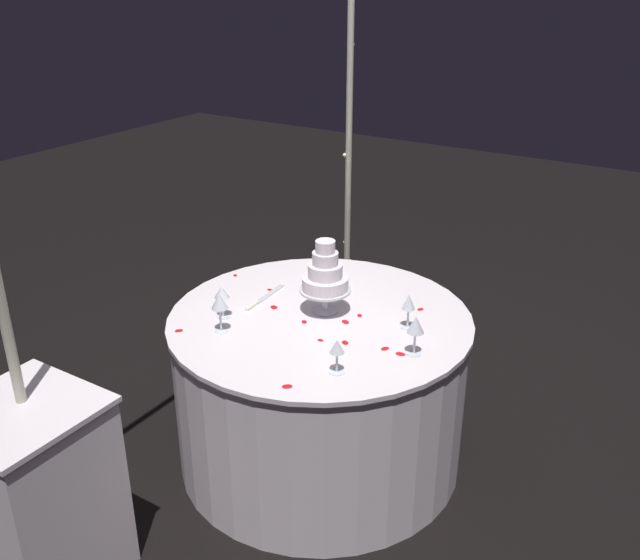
{
  "coord_description": "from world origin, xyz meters",
  "views": [
    {
      "loc": [
        -2.25,
        -1.42,
        2.09
      ],
      "look_at": [
        0.0,
        0.0,
        0.89
      ],
      "focal_mm": 39.48,
      "sensor_mm": 36.0,
      "label": 1
    }
  ],
  "objects_px": {
    "main_table": "(320,388)",
    "wine_glass_1": "(416,326)",
    "wine_glass_2": "(409,304)",
    "wine_glass_0": "(220,303)",
    "wine_glass_5": "(320,254)",
    "cake_knife": "(263,299)",
    "side_table": "(38,496)",
    "decorative_arch": "(218,142)",
    "tiered_cake": "(325,276)",
    "wine_glass_4": "(337,349)",
    "wine_glass_3": "(222,294)"
  },
  "relations": [
    {
      "from": "cake_knife",
      "to": "tiered_cake",
      "type": "bearing_deg",
      "value": -80.47
    },
    {
      "from": "decorative_arch",
      "to": "cake_knife",
      "type": "xyz_separation_m",
      "value": [
        0.0,
        -0.2,
        -0.68
      ]
    },
    {
      "from": "wine_glass_1",
      "to": "wine_glass_5",
      "type": "distance_m",
      "value": 0.78
    },
    {
      "from": "wine_glass_0",
      "to": "cake_knife",
      "type": "height_order",
      "value": "wine_glass_0"
    },
    {
      "from": "decorative_arch",
      "to": "wine_glass_3",
      "type": "height_order",
      "value": "decorative_arch"
    },
    {
      "from": "wine_glass_2",
      "to": "wine_glass_5",
      "type": "distance_m",
      "value": 0.6
    },
    {
      "from": "decorative_arch",
      "to": "main_table",
      "type": "distance_m",
      "value": 1.16
    },
    {
      "from": "main_table",
      "to": "wine_glass_2",
      "type": "distance_m",
      "value": 0.6
    },
    {
      "from": "tiered_cake",
      "to": "wine_glass_4",
      "type": "bearing_deg",
      "value": -143.21
    },
    {
      "from": "decorative_arch",
      "to": "cake_knife",
      "type": "bearing_deg",
      "value": -89.12
    },
    {
      "from": "wine_glass_3",
      "to": "cake_knife",
      "type": "relative_size",
      "value": 0.48
    },
    {
      "from": "main_table",
      "to": "wine_glass_5",
      "type": "bearing_deg",
      "value": 32.38
    },
    {
      "from": "main_table",
      "to": "decorative_arch",
      "type": "bearing_deg",
      "value": 90.13
    },
    {
      "from": "wine_glass_0",
      "to": "wine_glass_5",
      "type": "xyz_separation_m",
      "value": [
        0.64,
        -0.07,
        0.0
      ]
    },
    {
      "from": "side_table",
      "to": "wine_glass_4",
      "type": "distance_m",
      "value": 1.18
    },
    {
      "from": "tiered_cake",
      "to": "wine_glass_5",
      "type": "relative_size",
      "value": 1.86
    },
    {
      "from": "cake_knife",
      "to": "side_table",
      "type": "bearing_deg",
      "value": 171.57
    },
    {
      "from": "tiered_cake",
      "to": "cake_knife",
      "type": "xyz_separation_m",
      "value": [
        -0.05,
        0.3,
        -0.16
      ]
    },
    {
      "from": "wine_glass_1",
      "to": "cake_knife",
      "type": "distance_m",
      "value": 0.79
    },
    {
      "from": "wine_glass_1",
      "to": "wine_glass_2",
      "type": "xyz_separation_m",
      "value": [
        0.18,
        0.12,
        -0.01
      ]
    },
    {
      "from": "wine_glass_0",
      "to": "wine_glass_1",
      "type": "distance_m",
      "value": 0.79
    },
    {
      "from": "wine_glass_4",
      "to": "cake_knife",
      "type": "height_order",
      "value": "wine_glass_4"
    },
    {
      "from": "main_table",
      "to": "wine_glass_1",
      "type": "xyz_separation_m",
      "value": [
        -0.07,
        -0.47,
        0.48
      ]
    },
    {
      "from": "decorative_arch",
      "to": "cake_knife",
      "type": "height_order",
      "value": "decorative_arch"
    },
    {
      "from": "main_table",
      "to": "wine_glass_3",
      "type": "bearing_deg",
      "value": 122.77
    },
    {
      "from": "cake_knife",
      "to": "wine_glass_5",
      "type": "bearing_deg",
      "value": -17.89
    },
    {
      "from": "decorative_arch",
      "to": "wine_glass_5",
      "type": "distance_m",
      "value": 0.71
    },
    {
      "from": "wine_glass_5",
      "to": "wine_glass_1",
      "type": "bearing_deg",
      "value": -120.09
    },
    {
      "from": "tiered_cake",
      "to": "wine_glass_3",
      "type": "xyz_separation_m",
      "value": [
        -0.27,
        0.34,
        -0.06
      ]
    },
    {
      "from": "wine_glass_0",
      "to": "wine_glass_5",
      "type": "relative_size",
      "value": 0.94
    },
    {
      "from": "side_table",
      "to": "wine_glass_2",
      "type": "relative_size",
      "value": 4.99
    },
    {
      "from": "decorative_arch",
      "to": "wine_glass_3",
      "type": "bearing_deg",
      "value": -144.47
    },
    {
      "from": "side_table",
      "to": "wine_glass_5",
      "type": "xyz_separation_m",
      "value": [
        1.45,
        -0.27,
        0.48
      ]
    },
    {
      "from": "main_table",
      "to": "wine_glass_2",
      "type": "relative_size",
      "value": 8.71
    },
    {
      "from": "side_table",
      "to": "wine_glass_2",
      "type": "height_order",
      "value": "wine_glass_2"
    },
    {
      "from": "wine_glass_4",
      "to": "decorative_arch",
      "type": "bearing_deg",
      "value": 66.53
    },
    {
      "from": "decorative_arch",
      "to": "wine_glass_1",
      "type": "distance_m",
      "value": 1.13
    },
    {
      "from": "wine_glass_4",
      "to": "wine_glass_5",
      "type": "xyz_separation_m",
      "value": [
        0.66,
        0.49,
        0.03
      ]
    },
    {
      "from": "wine_glass_2",
      "to": "cake_knife",
      "type": "xyz_separation_m",
      "value": [
        -0.11,
        0.66,
        -0.1
      ]
    },
    {
      "from": "cake_knife",
      "to": "wine_glass_4",
      "type": "bearing_deg",
      "value": -120.33
    },
    {
      "from": "tiered_cake",
      "to": "wine_glass_2",
      "type": "xyz_separation_m",
      "value": [
        0.06,
        -0.36,
        -0.06
      ]
    },
    {
      "from": "wine_glass_1",
      "to": "wine_glass_3",
      "type": "distance_m",
      "value": 0.83
    },
    {
      "from": "tiered_cake",
      "to": "wine_glass_2",
      "type": "bearing_deg",
      "value": -80.87
    },
    {
      "from": "wine_glass_1",
      "to": "decorative_arch",
      "type": "bearing_deg",
      "value": 85.82
    },
    {
      "from": "main_table",
      "to": "wine_glass_4",
      "type": "relative_size",
      "value": 9.59
    },
    {
      "from": "main_table",
      "to": "tiered_cake",
      "type": "xyz_separation_m",
      "value": [
        0.05,
        0.01,
        0.53
      ]
    },
    {
      "from": "wine_glass_4",
      "to": "side_table",
      "type": "bearing_deg",
      "value": 135.76
    },
    {
      "from": "wine_glass_0",
      "to": "cake_knife",
      "type": "relative_size",
      "value": 0.56
    },
    {
      "from": "main_table",
      "to": "wine_glass_0",
      "type": "bearing_deg",
      "value": 140.19
    },
    {
      "from": "main_table",
      "to": "tiered_cake",
      "type": "relative_size",
      "value": 3.98
    }
  ]
}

